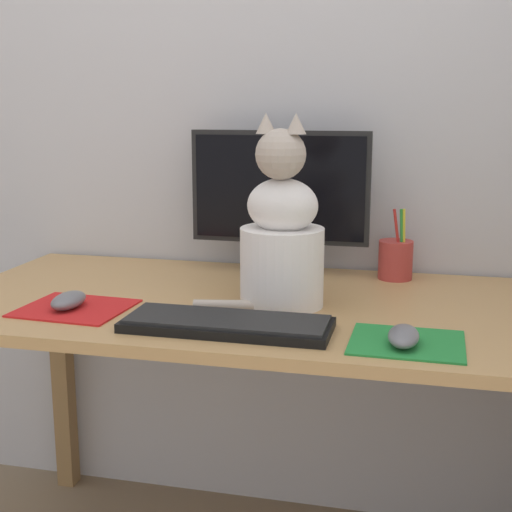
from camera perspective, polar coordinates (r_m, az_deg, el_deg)
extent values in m
cube|color=silver|center=(1.90, 3.88, 15.55)|extent=(7.00, 0.04, 2.50)
cube|color=tan|center=(1.58, 1.28, -4.07)|extent=(1.48, 0.70, 0.02)
cube|color=olive|center=(2.21, -15.18, -9.37)|extent=(0.05, 0.05, 0.68)
cylinder|color=black|center=(1.83, 1.85, -1.30)|extent=(0.17, 0.17, 0.01)
cylinder|color=black|center=(1.82, 1.86, -0.04)|extent=(0.04, 0.04, 0.07)
cube|color=black|center=(1.79, 1.90, 5.51)|extent=(0.45, 0.02, 0.28)
cube|color=black|center=(1.78, 1.83, 5.47)|extent=(0.43, 0.00, 0.26)
cube|color=black|center=(1.39, -2.32, -5.54)|extent=(0.41, 0.15, 0.02)
cube|color=black|center=(1.38, -2.33, -5.07)|extent=(0.39, 0.13, 0.01)
cube|color=red|center=(1.57, -14.27, -4.07)|extent=(0.23, 0.21, 0.00)
cube|color=#238438|center=(1.34, 11.98, -6.79)|extent=(0.21, 0.18, 0.00)
ellipsoid|color=slate|center=(1.56, -14.77, -3.45)|extent=(0.06, 0.11, 0.03)
ellipsoid|color=slate|center=(1.31, 11.72, -6.30)|extent=(0.06, 0.11, 0.03)
cylinder|color=white|center=(1.53, 2.09, -0.87)|extent=(0.21, 0.21, 0.17)
ellipsoid|color=white|center=(1.51, 2.13, 4.04)|extent=(0.17, 0.15, 0.12)
sphere|color=#B2A393|center=(1.48, 1.98, 8.14)|extent=(0.12, 0.12, 0.11)
cone|color=#B2A393|center=(1.49, 0.80, 10.58)|extent=(0.05, 0.05, 0.04)
cone|color=#B2A393|center=(1.47, 3.22, 10.53)|extent=(0.05, 0.05, 0.04)
cylinder|color=#B2A393|center=(1.50, -0.58, -4.02)|extent=(0.23, 0.07, 0.03)
cylinder|color=#B23833|center=(1.80, 11.10, -0.30)|extent=(0.08, 0.08, 0.10)
cylinder|color=green|center=(1.78, 11.56, 1.48)|extent=(0.01, 0.01, 0.14)
cylinder|color=yellow|center=(1.78, 11.74, 1.48)|extent=(0.01, 0.01, 0.14)
cylinder|color=red|center=(1.77, 11.25, 1.48)|extent=(0.03, 0.01, 0.14)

